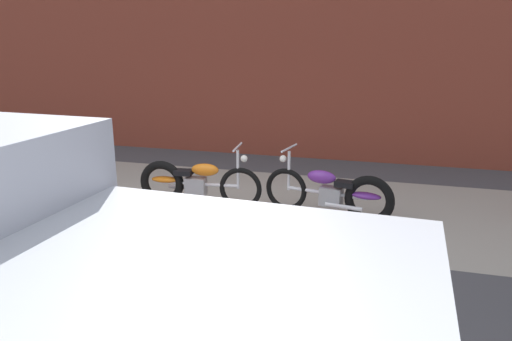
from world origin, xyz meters
name	(u,v)px	position (x,y,z in m)	size (l,w,h in m)	color
ground_plane	(192,240)	(0.00, 0.00, 0.00)	(80.00, 80.00, 0.00)	#47474C
sidewalk_slab	(233,199)	(0.00, 1.75, 0.00)	(36.00, 3.50, 0.01)	#9E998E
brick_building_wall	(280,12)	(0.00, 5.20, 3.18)	(36.00, 0.50, 6.37)	brown
motorcycle_orange	(191,182)	(-0.53, 1.25, 0.40)	(2.01, 0.58, 1.03)	black
motorcycle_purple	(336,193)	(1.77, 1.31, 0.40)	(1.99, 0.70, 1.03)	black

